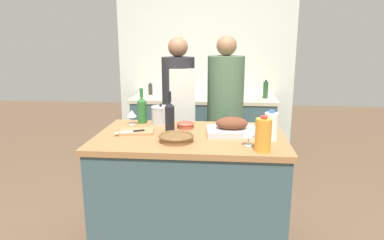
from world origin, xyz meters
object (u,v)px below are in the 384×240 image
(roasting_pan, at_px, (232,128))
(stand_mixer, at_px, (237,85))
(wicker_basket, at_px, (176,138))
(wine_bottle_dark, at_px, (170,115))
(wine_glass_right, at_px, (249,133))
(milk_jug, at_px, (271,126))
(cutting_board, at_px, (137,132))
(condiment_bottle_tall, at_px, (266,90))
(person_cook_guest, at_px, (225,112))
(wine_glass_left, at_px, (132,114))
(wine_bottle_green, at_px, (142,109))
(knife_chef, at_px, (131,132))
(person_cook_aproned, at_px, (179,112))
(stock_pot, at_px, (161,115))
(condiment_bottle_short, at_px, (150,89))
(mixing_bowl, at_px, (186,125))
(juice_jug, at_px, (263,135))

(roasting_pan, distance_m, stand_mixer, 1.64)
(wicker_basket, distance_m, wine_bottle_dark, 0.30)
(stand_mixer, bearing_deg, roasting_pan, -93.47)
(wine_glass_right, bearing_deg, milk_jug, 42.32)
(cutting_board, xyz_separation_m, condiment_bottle_tall, (1.12, 1.63, 0.09))
(stand_mixer, bearing_deg, milk_jug, -84.63)
(stand_mixer, bearing_deg, person_cook_guest, -100.32)
(wine_glass_left, bearing_deg, wine_bottle_green, 40.77)
(wine_bottle_dark, bearing_deg, cutting_board, -161.29)
(cutting_board, distance_m, knife_chef, 0.06)
(wicker_basket, relative_size, stand_mixer, 0.69)
(person_cook_aproned, bearing_deg, wine_bottle_green, -135.57)
(wine_bottle_green, relative_size, stand_mixer, 0.82)
(stock_pot, bearing_deg, condiment_bottle_short, 105.16)
(cutting_board, bearing_deg, wicker_basket, -31.15)
(milk_jug, distance_m, condiment_bottle_tall, 1.73)
(roasting_pan, height_order, person_cook_guest, person_cook_guest)
(mixing_bowl, bearing_deg, wine_glass_right, -41.95)
(wine_bottle_dark, bearing_deg, stock_pot, 117.15)
(wine_glass_right, xyz_separation_m, knife_chef, (-0.83, 0.19, -0.06))
(person_cook_aproned, bearing_deg, milk_jug, -72.94)
(milk_jug, bearing_deg, condiment_bottle_tall, 84.63)
(wine_glass_left, bearing_deg, milk_jug, -17.74)
(wine_glass_right, distance_m, condiment_bottle_tall, 1.90)
(person_cook_aproned, relative_size, person_cook_guest, 0.99)
(juice_jug, height_order, person_cook_guest, person_cook_guest)
(roasting_pan, bearing_deg, stock_pot, 154.75)
(roasting_pan, bearing_deg, wine_glass_left, 163.94)
(milk_jug, xyz_separation_m, condiment_bottle_short, (-1.23, 1.85, -0.03))
(roasting_pan, distance_m, cutting_board, 0.70)
(mixing_bowl, xyz_separation_m, wine_bottle_dark, (-0.11, -0.09, 0.09))
(milk_jug, bearing_deg, wicker_basket, -171.05)
(cutting_board, height_order, milk_jug, milk_jug)
(wine_bottle_green, relative_size, person_cook_guest, 0.18)
(wine_bottle_dark, distance_m, person_cook_aproned, 0.77)
(condiment_bottle_short, bearing_deg, wine_bottle_green, -80.63)
(wine_glass_left, height_order, knife_chef, wine_glass_left)
(milk_jug, xyz_separation_m, stand_mixer, (-0.16, 1.75, 0.05))
(wicker_basket, relative_size, condiment_bottle_tall, 1.13)
(wine_glass_left, xyz_separation_m, stand_mixer, (0.89, 1.41, 0.05))
(wine_bottle_green, xyz_separation_m, wine_glass_left, (-0.07, -0.06, -0.03))
(wine_bottle_green, distance_m, person_cook_aproned, 0.59)
(stand_mixer, bearing_deg, wicker_basket, -104.39)
(juice_jug, xyz_separation_m, knife_chef, (-0.91, 0.29, -0.08))
(wine_bottle_dark, bearing_deg, person_cook_aproned, 92.49)
(wicker_basket, height_order, condiment_bottle_short, condiment_bottle_short)
(knife_chef, bearing_deg, condiment_bottle_short, 97.49)
(wine_bottle_green, bearing_deg, juice_jug, -35.79)
(roasting_pan, distance_m, condiment_bottle_short, 1.99)
(milk_jug, relative_size, wine_bottle_dark, 0.69)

